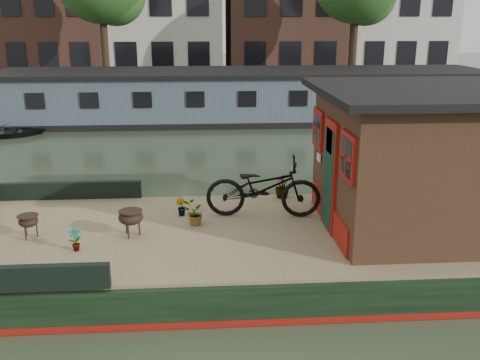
{
  "coord_description": "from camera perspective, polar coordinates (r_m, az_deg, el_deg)",
  "views": [
    {
      "loc": [
        -1.69,
        -8.56,
        4.14
      ],
      "look_at": [
        -1.07,
        0.5,
        1.4
      ],
      "focal_mm": 40.0,
      "sensor_mm": 36.0,
      "label": 1
    }
  ],
  "objects": [
    {
      "name": "ground",
      "position": [
        9.66,
        6.64,
        -8.73
      ],
      "size": [
        120.0,
        120.0,
        0.0
      ],
      "primitive_type": "plane",
      "color": "#252F1E",
      "rests_on": "ground"
    },
    {
      "name": "houseboat_hull",
      "position": [
        9.4,
        -1.39,
        -7.53
      ],
      "size": [
        14.01,
        4.02,
        0.6
      ],
      "color": "black",
      "rests_on": "ground"
    },
    {
      "name": "houseboat_deck",
      "position": [
        9.41,
        6.76,
        -5.3
      ],
      "size": [
        11.8,
        3.8,
        0.05
      ],
      "primitive_type": "cube",
      "color": "#937F5B",
      "rests_on": "houseboat_hull"
    },
    {
      "name": "bow_bulwark",
      "position": [
        9.78,
        -23.91,
        -4.56
      ],
      "size": [
        3.0,
        4.0,
        0.35
      ],
      "color": "black",
      "rests_on": "houseboat_deck"
    },
    {
      "name": "cabin",
      "position": [
        9.67,
        19.87,
        2.22
      ],
      "size": [
        4.0,
        3.5,
        2.42
      ],
      "color": "black",
      "rests_on": "houseboat_deck"
    },
    {
      "name": "bicycle",
      "position": [
        9.75,
        2.48,
        -0.81
      ],
      "size": [
        2.15,
        0.95,
        1.1
      ],
      "primitive_type": "imported",
      "rotation": [
        0.0,
        0.0,
        1.46
      ],
      "color": "black",
      "rests_on": "houseboat_deck"
    },
    {
      "name": "potted_plant_a",
      "position": [
        8.78,
        -17.19,
        -6.06
      ],
      "size": [
        0.25,
        0.21,
        0.39
      ],
      "primitive_type": "imported",
      "rotation": [
        0.0,
        0.0,
        0.43
      ],
      "color": "#A05C2D",
      "rests_on": "houseboat_deck"
    },
    {
      "name": "potted_plant_b",
      "position": [
        9.95,
        -6.34,
        -2.85
      ],
      "size": [
        0.24,
        0.23,
        0.34
      ],
      "primitive_type": "imported",
      "rotation": [
        0.0,
        0.0,
        2.52
      ],
      "color": "brown",
      "rests_on": "houseboat_deck"
    },
    {
      "name": "potted_plant_c",
      "position": [
        9.45,
        -4.88,
        -3.59
      ],
      "size": [
        0.47,
        0.44,
        0.43
      ],
      "primitive_type": "imported",
      "rotation": [
        0.0,
        0.0,
        3.48
      ],
      "color": "#B24733",
      "rests_on": "houseboat_deck"
    },
    {
      "name": "potted_plant_d",
      "position": [
        10.87,
        4.52,
        -0.61
      ],
      "size": [
        0.29,
        0.29,
        0.5
      ],
      "primitive_type": "imported",
      "rotation": [
        0.0,
        0.0,
        4.76
      ],
      "color": "brown",
      "rests_on": "houseboat_deck"
    },
    {
      "name": "brazier_front",
      "position": [
        9.13,
        -11.54,
        -4.54
      ],
      "size": [
        0.48,
        0.48,
        0.45
      ],
      "primitive_type": null,
      "rotation": [
        0.0,
        0.0,
        -0.15
      ],
      "color": "black",
      "rests_on": "houseboat_deck"
    },
    {
      "name": "brazier_rear",
      "position": [
        9.55,
        -21.59,
        -4.63
      ],
      "size": [
        0.39,
        0.39,
        0.4
      ],
      "primitive_type": null,
      "rotation": [
        0.0,
        0.0,
        0.06
      ],
      "color": "black",
      "rests_on": "houseboat_deck"
    },
    {
      "name": "dinghy",
      "position": [
        21.53,
        -23.68,
        5.04
      ],
      "size": [
        3.14,
        2.58,
        0.57
      ],
      "primitive_type": "imported",
      "rotation": [
        0.0,
        0.0,
        1.82
      ],
      "color": "black",
      "rests_on": "ground"
    },
    {
      "name": "far_houseboat",
      "position": [
        22.85,
        0.36,
        8.8
      ],
      "size": [
        20.4,
        4.4,
        2.11
      ],
      "color": "#47545E",
      "rests_on": "ground"
    },
    {
      "name": "quay",
      "position": [
        29.34,
        -0.6,
        9.56
      ],
      "size": [
        60.0,
        6.0,
        0.9
      ],
      "primitive_type": "cube",
      "color": "#47443F",
      "rests_on": "ground"
    }
  ]
}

